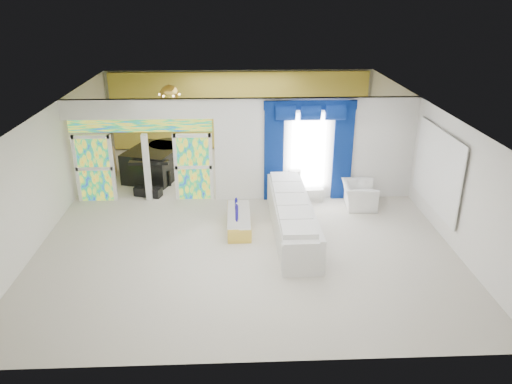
{
  "coord_description": "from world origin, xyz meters",
  "views": [
    {
      "loc": [
        -0.19,
        -12.5,
        5.83
      ],
      "look_at": [
        0.3,
        -1.2,
        1.1
      ],
      "focal_mm": 34.42,
      "sensor_mm": 36.0,
      "label": 1
    }
  ],
  "objects_px": {
    "console_table": "(304,194)",
    "armchair": "(359,195)",
    "white_sofa": "(292,218)",
    "coffee_table": "(239,221)",
    "grand_piano": "(155,163)"
  },
  "relations": [
    {
      "from": "console_table",
      "to": "armchair",
      "type": "distance_m",
      "value": 1.6
    },
    {
      "from": "white_sofa",
      "to": "coffee_table",
      "type": "distance_m",
      "value": 1.4
    },
    {
      "from": "white_sofa",
      "to": "coffee_table",
      "type": "xyz_separation_m",
      "value": [
        -1.35,
        0.3,
        -0.21
      ]
    },
    {
      "from": "armchair",
      "to": "grand_piano",
      "type": "bearing_deg",
      "value": 71.74
    },
    {
      "from": "white_sofa",
      "to": "console_table",
      "type": "xyz_separation_m",
      "value": [
        0.59,
        2.03,
        -0.22
      ]
    },
    {
      "from": "armchair",
      "to": "grand_piano",
      "type": "distance_m",
      "value": 6.7
    },
    {
      "from": "white_sofa",
      "to": "console_table",
      "type": "distance_m",
      "value": 2.13
    },
    {
      "from": "coffee_table",
      "to": "armchair",
      "type": "distance_m",
      "value": 3.66
    },
    {
      "from": "white_sofa",
      "to": "grand_piano",
      "type": "distance_m",
      "value": 5.81
    },
    {
      "from": "coffee_table",
      "to": "grand_piano",
      "type": "bearing_deg",
      "value": 125.21
    },
    {
      "from": "console_table",
      "to": "grand_piano",
      "type": "height_order",
      "value": "grand_piano"
    },
    {
      "from": "grand_piano",
      "to": "console_table",
      "type": "bearing_deg",
      "value": -6.41
    },
    {
      "from": "console_table",
      "to": "armchair",
      "type": "bearing_deg",
      "value": -18.54
    },
    {
      "from": "white_sofa",
      "to": "armchair",
      "type": "xyz_separation_m",
      "value": [
        2.1,
        1.52,
        -0.06
      ]
    },
    {
      "from": "white_sofa",
      "to": "armchair",
      "type": "height_order",
      "value": "white_sofa"
    }
  ]
}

